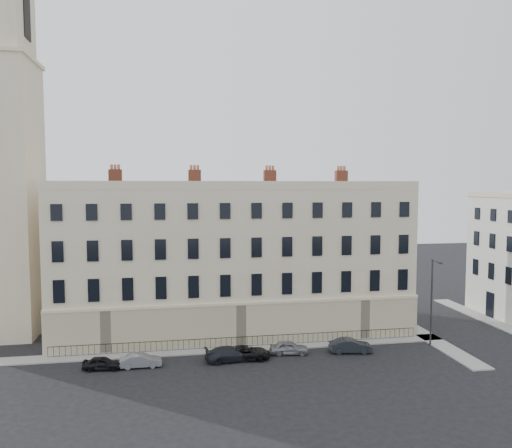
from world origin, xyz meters
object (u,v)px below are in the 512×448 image
object	(u,v)px
car_a	(102,363)
car_c	(230,354)
car_e	(289,348)
car_b	(141,361)
car_f	(350,346)
streetlamp	(432,298)
car_d	(246,353)

from	to	relation	value
car_a	car_c	world-z (taller)	car_c
car_e	car_c	bearing A→B (deg)	106.13
car_a	car_c	distance (m)	10.77
car_b	car_f	xyz separation A→B (m)	(18.85, 0.44, 0.07)
car_c	streetlamp	xyz separation A→B (m)	(19.56, 0.86, 4.02)
car_d	car_e	distance (m)	4.11
car_d	car_a	bearing A→B (deg)	96.29
car_b	car_c	xyz separation A→B (m)	(7.63, 0.16, 0.06)
car_b	car_f	bearing A→B (deg)	-90.16
car_f	streetlamp	size ratio (longest dim) A/B	0.47
car_d	streetlamp	world-z (taller)	streetlamp
car_c	car_d	xyz separation A→B (m)	(1.48, 0.18, -0.04)
car_a	car_d	size ratio (longest dim) A/B	0.76
car_d	car_e	xyz separation A→B (m)	(4.05, 0.67, 0.01)
car_a	streetlamp	xyz separation A→B (m)	(30.32, 1.05, 4.10)
car_c	car_f	xyz separation A→B (m)	(11.22, 0.29, 0.01)
car_b	car_f	world-z (taller)	car_f
car_a	car_b	world-z (taller)	car_b
car_d	streetlamp	xyz separation A→B (m)	(18.08, 0.68, 4.06)
streetlamp	car_b	bearing A→B (deg)	179.75
car_a	car_b	bearing A→B (deg)	-83.44
car_b	car_d	size ratio (longest dim) A/B	0.81
car_e	car_a	bearing A→B (deg)	101.04
car_f	car_c	bearing A→B (deg)	99.64
car_b	car_d	world-z (taller)	car_d
car_b	streetlamp	bearing A→B (deg)	-89.37
car_b	streetlamp	size ratio (longest dim) A/B	0.41
car_f	car_a	bearing A→B (deg)	99.43
car_a	car_e	bearing A→B (deg)	-80.43
car_b	car_e	bearing A→B (deg)	-87.12
streetlamp	car_e	bearing A→B (deg)	177.64
car_b	car_d	xyz separation A→B (m)	(9.11, 0.34, 0.02)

